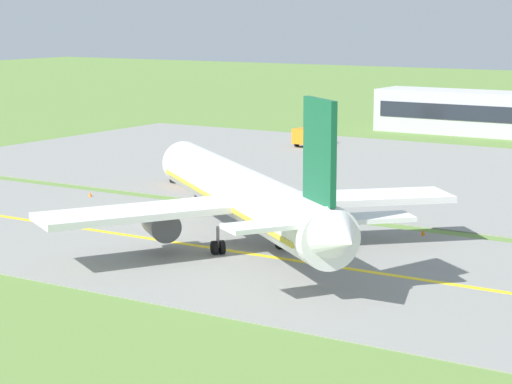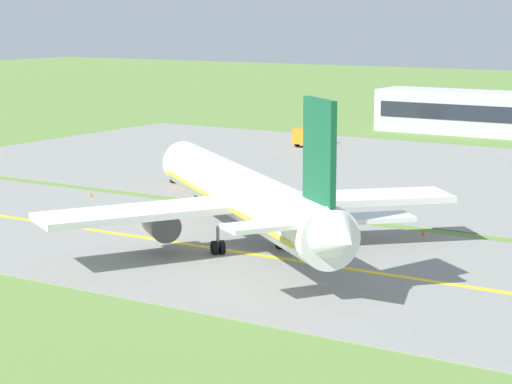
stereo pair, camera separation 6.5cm
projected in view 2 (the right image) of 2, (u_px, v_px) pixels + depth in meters
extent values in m
plane|color=olive|center=(236.00, 253.00, 75.19)|extent=(500.00, 500.00, 0.00)
cube|color=gray|center=(236.00, 252.00, 75.18)|extent=(240.00, 28.00, 0.10)
cube|color=yellow|center=(236.00, 252.00, 75.17)|extent=(220.00, 0.60, 0.01)
cylinder|color=white|center=(242.00, 193.00, 76.55)|extent=(29.21, 24.15, 4.00)
cone|color=white|center=(180.00, 161.00, 93.44)|extent=(4.39, 4.59, 3.80)
cone|color=white|center=(341.00, 239.00, 59.40)|extent=(4.62, 4.65, 3.40)
cube|color=gold|center=(242.00, 200.00, 76.64)|extent=(27.12, 22.53, 0.36)
cube|color=#1E232D|center=(186.00, 157.00, 91.27)|extent=(3.52, 3.79, 0.70)
cube|color=white|center=(140.00, 212.00, 71.81)|extent=(11.69, 15.38, 0.50)
cylinder|color=#47474C|center=(161.00, 224.00, 74.57)|extent=(4.09, 3.91, 2.30)
cylinder|color=black|center=(156.00, 220.00, 76.05)|extent=(1.49, 1.81, 2.10)
cube|color=white|center=(355.00, 198.00, 77.38)|extent=(14.14, 13.85, 0.50)
cylinder|color=#47474C|center=(321.00, 212.00, 78.83)|extent=(4.09, 3.91, 2.30)
cylinder|color=black|center=(313.00, 209.00, 80.32)|extent=(1.49, 1.81, 2.10)
cube|color=#145938|center=(319.00, 151.00, 61.70)|extent=(3.71, 3.03, 6.50)
cube|color=white|center=(272.00, 225.00, 61.25)|extent=(5.23, 6.36, 0.30)
cube|color=white|center=(366.00, 218.00, 63.35)|extent=(5.90, 5.98, 0.30)
cylinder|color=slate|center=(196.00, 200.00, 89.11)|extent=(0.24, 0.24, 1.65)
cylinder|color=black|center=(196.00, 209.00, 89.26)|extent=(1.08, 0.95, 1.10)
cylinder|color=slate|center=(218.00, 237.00, 74.34)|extent=(0.24, 0.24, 1.65)
cylinder|color=black|center=(214.00, 248.00, 74.40)|extent=(1.08, 0.95, 1.10)
cylinder|color=black|center=(221.00, 247.00, 74.58)|extent=(1.08, 0.95, 1.10)
cylinder|color=slate|center=(283.00, 232.00, 76.05)|extent=(0.24, 0.24, 1.65)
cylinder|color=black|center=(279.00, 243.00, 76.10)|extent=(1.08, 0.95, 1.10)
cylinder|color=black|center=(286.00, 242.00, 76.28)|extent=(1.08, 0.95, 1.10)
cube|color=orange|center=(181.00, 169.00, 105.98)|extent=(2.40, 2.52, 1.80)
cube|color=#1E232D|center=(177.00, 165.00, 106.53)|extent=(0.78, 1.76, 0.81)
cube|color=orange|center=(196.00, 172.00, 103.58)|extent=(4.68, 3.48, 2.00)
cylinder|color=orange|center=(181.00, 160.00, 105.80)|extent=(0.20, 0.20, 0.18)
cylinder|color=black|center=(173.00, 180.00, 105.58)|extent=(0.95, 0.61, 0.90)
cylinder|color=black|center=(189.00, 178.00, 106.75)|extent=(0.95, 0.61, 0.90)
cylinder|color=black|center=(192.00, 185.00, 102.51)|extent=(0.95, 0.61, 0.90)
cylinder|color=black|center=(209.00, 183.00, 103.73)|extent=(0.95, 0.61, 0.90)
cube|color=orange|center=(319.00, 134.00, 136.72)|extent=(2.14, 1.96, 1.80)
cube|color=#1E232D|center=(323.00, 131.00, 137.26)|extent=(1.84, 0.27, 0.81)
cube|color=orange|center=(307.00, 135.00, 134.35)|extent=(2.45, 4.36, 2.00)
cylinder|color=orange|center=(320.00, 127.00, 136.54)|extent=(0.20, 0.20, 0.18)
cylinder|color=black|center=(313.00, 141.00, 137.50)|extent=(0.37, 0.92, 0.90)
cylinder|color=black|center=(325.00, 142.00, 136.31)|extent=(0.37, 0.92, 0.90)
cylinder|color=black|center=(297.00, 144.00, 134.52)|extent=(0.37, 0.92, 0.90)
cylinder|color=black|center=(310.00, 145.00, 133.27)|extent=(0.37, 0.92, 0.90)
cone|color=orange|center=(90.00, 195.00, 97.75)|extent=(0.44, 0.44, 0.60)
cone|color=orange|center=(423.00, 233.00, 80.74)|extent=(0.44, 0.44, 0.60)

